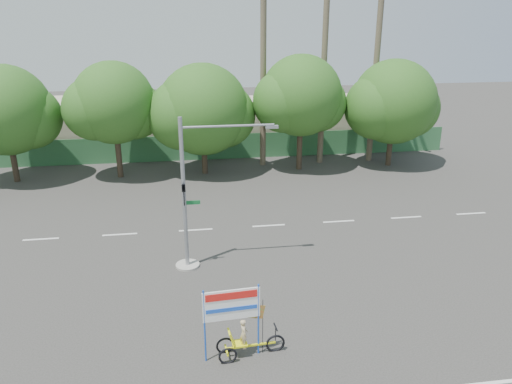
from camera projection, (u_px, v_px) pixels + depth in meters
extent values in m
plane|color=#33302D|center=(253.00, 310.00, 19.78)|extent=(120.00, 120.00, 0.00)
cube|color=#336B3D|center=(215.00, 147.00, 39.41)|extent=(38.00, 0.08, 2.00)
cube|color=#BCB195|center=(92.00, 126.00, 41.89)|extent=(12.00, 8.00, 4.00)
cube|color=#BCB195|center=(301.00, 122.00, 44.40)|extent=(14.00, 8.00, 3.60)
cylinder|color=#473828|center=(13.00, 157.00, 34.00)|extent=(0.40, 0.40, 3.52)
sphere|color=#235619|center=(5.00, 110.00, 32.90)|extent=(6.00, 6.00, 6.00)
sphere|color=#235619|center=(29.00, 117.00, 33.55)|extent=(4.32, 4.32, 4.32)
cylinder|color=#473828|center=(118.00, 151.00, 34.91)|extent=(0.40, 0.40, 3.74)
sphere|color=#235619|center=(114.00, 103.00, 33.74)|extent=(5.60, 5.60, 5.60)
sphere|color=#235619|center=(134.00, 110.00, 34.40)|extent=(4.03, 4.03, 4.03)
sphere|color=#235619|center=(94.00, 109.00, 33.46)|extent=(4.26, 4.26, 4.26)
cylinder|color=#473828|center=(204.00, 151.00, 35.80)|extent=(0.40, 0.40, 3.30)
sphere|color=#235619|center=(203.00, 110.00, 34.77)|extent=(6.40, 6.40, 6.40)
sphere|color=#235619|center=(223.00, 116.00, 35.42)|extent=(4.61, 4.61, 4.61)
sphere|color=#235619|center=(182.00, 115.00, 34.45)|extent=(4.86, 4.86, 4.86)
cylinder|color=#473828|center=(300.00, 144.00, 36.65)|extent=(0.40, 0.40, 3.87)
sphere|color=#235619|center=(301.00, 96.00, 35.44)|extent=(5.80, 5.80, 5.80)
sphere|color=#235619|center=(317.00, 103.00, 36.11)|extent=(4.18, 4.18, 4.18)
sphere|color=#235619|center=(284.00, 102.00, 35.15)|extent=(4.41, 4.41, 4.41)
cylinder|color=#473828|center=(390.00, 143.00, 37.68)|extent=(0.40, 0.40, 3.43)
sphere|color=#235619|center=(394.00, 102.00, 36.60)|extent=(6.20, 6.20, 6.20)
sphere|color=#235619|center=(409.00, 108.00, 37.26)|extent=(4.46, 4.46, 4.46)
sphere|color=#235619|center=(377.00, 107.00, 36.29)|extent=(4.71, 4.71, 4.71)
cylinder|color=#70604C|center=(325.00, 49.00, 36.06)|extent=(0.44, 0.44, 17.00)
cylinder|color=#70604C|center=(376.00, 63.00, 36.95)|extent=(0.44, 0.44, 15.00)
cylinder|color=#70604C|center=(263.00, 72.00, 35.97)|extent=(0.44, 0.44, 14.00)
cylinder|color=gray|center=(188.00, 265.00, 23.14)|extent=(1.10, 1.10, 0.10)
cylinder|color=gray|center=(184.00, 196.00, 21.95)|extent=(0.18, 0.18, 7.00)
cylinder|color=gray|center=(228.00, 126.00, 21.18)|extent=(4.00, 0.10, 0.10)
cube|color=gray|center=(272.00, 127.00, 21.47)|extent=(0.55, 0.20, 0.12)
imported|color=black|center=(184.00, 195.00, 21.71)|extent=(0.16, 0.20, 1.00)
cube|color=#14662D|center=(192.00, 203.00, 22.12)|extent=(0.70, 0.04, 0.18)
torus|color=black|center=(275.00, 343.00, 17.30)|extent=(0.69, 0.13, 0.69)
torus|color=black|center=(225.00, 346.00, 17.22)|extent=(0.64, 0.12, 0.64)
torus|color=black|center=(228.00, 356.00, 16.70)|extent=(0.64, 0.12, 0.64)
cube|color=yellow|center=(251.00, 345.00, 17.11)|extent=(1.72, 0.18, 0.06)
cube|color=yellow|center=(226.00, 350.00, 16.96)|extent=(0.10, 0.61, 0.05)
cube|color=yellow|center=(240.00, 343.00, 16.98)|extent=(0.53, 0.46, 0.06)
cube|color=yellow|center=(231.00, 338.00, 16.83)|extent=(0.26, 0.44, 0.55)
cylinder|color=black|center=(276.00, 334.00, 17.16)|extent=(0.03, 0.03, 0.56)
cube|color=black|center=(276.00, 327.00, 17.07)|extent=(0.07, 0.46, 0.04)
imported|color=#CCB284|center=(244.00, 333.00, 16.88)|extent=(0.29, 0.42, 1.09)
cylinder|color=blue|center=(205.00, 327.00, 16.45)|extent=(0.06, 0.06, 2.73)
cylinder|color=blue|center=(258.00, 320.00, 16.82)|extent=(0.06, 0.06, 2.73)
cube|color=white|center=(231.00, 305.00, 16.39)|extent=(1.92, 0.19, 1.11)
cube|color=red|center=(231.00, 296.00, 16.24)|extent=(1.72, 0.14, 0.26)
cube|color=blue|center=(232.00, 309.00, 16.41)|extent=(1.72, 0.14, 0.14)
cylinder|color=black|center=(263.00, 327.00, 16.95)|extent=(0.02, 0.02, 2.12)
cube|color=red|center=(252.00, 311.00, 16.65)|extent=(0.90, 0.08, 0.66)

